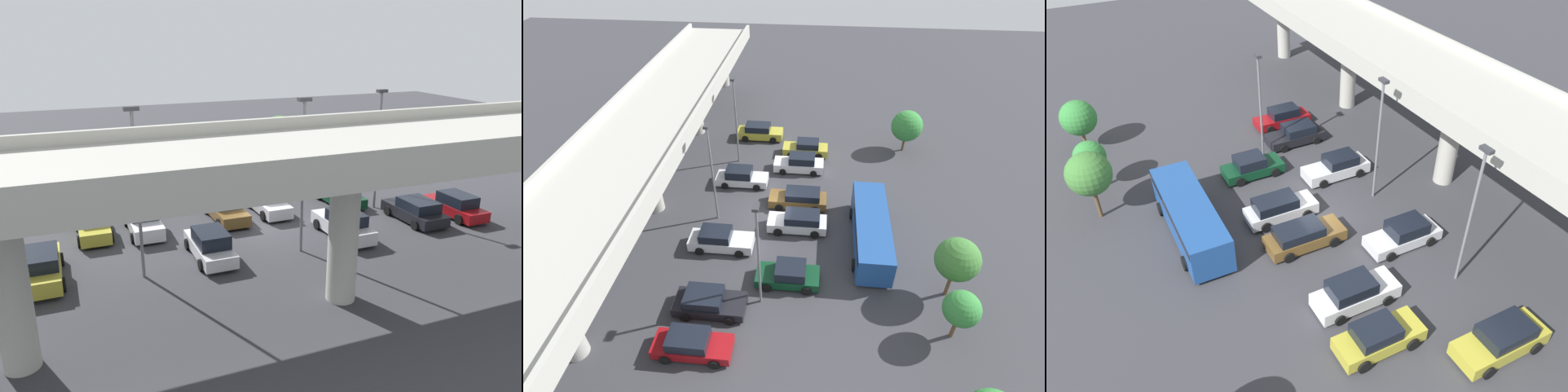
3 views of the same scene
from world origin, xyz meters
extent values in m
plane|color=#38383D|center=(0.00, 0.00, 0.00)|extent=(114.30, 114.30, 0.00)
cube|color=#ADAAA0|center=(0.00, 10.08, 6.88)|extent=(53.34, 7.60, 0.90)
cube|color=#ADAAA0|center=(0.00, 6.42, 7.60)|extent=(53.34, 0.30, 0.55)
cube|color=#ADAAA0|center=(0.00, 13.73, 7.60)|extent=(53.34, 0.30, 0.55)
cylinder|color=#ADAAA0|center=(-13.34, 10.08, 3.21)|extent=(1.34, 1.34, 6.43)
cylinder|color=#ADAAA0|center=(0.00, 10.08, 3.21)|extent=(1.34, 1.34, 6.43)
cylinder|color=#ADAAA0|center=(13.34, 10.08, 3.21)|extent=(1.34, 1.34, 6.43)
cylinder|color=#ADAAA0|center=(26.67, 10.08, 3.21)|extent=(1.34, 1.34, 6.43)
cube|color=maroon|center=(-12.62, 3.32, 0.52)|extent=(1.71, 4.58, 0.67)
cube|color=black|center=(-12.62, 3.51, 1.21)|extent=(1.57, 2.35, 0.71)
cylinder|color=black|center=(-11.75, 1.90, 0.33)|extent=(0.22, 0.66, 0.66)
cylinder|color=black|center=(-13.50, 1.90, 0.33)|extent=(0.22, 0.66, 0.66)
cylinder|color=black|center=(-11.75, 4.74, 0.33)|extent=(0.22, 0.66, 0.66)
cylinder|color=black|center=(-13.50, 4.74, 0.33)|extent=(0.22, 0.66, 0.66)
cube|color=black|center=(-9.59, 3.05, 0.51)|extent=(1.96, 4.54, 0.67)
cube|color=black|center=(-9.59, 3.39, 1.17)|extent=(1.80, 2.37, 0.65)
cylinder|color=black|center=(-8.59, 1.64, 0.31)|extent=(0.22, 0.63, 0.63)
cylinder|color=black|center=(-10.59, 1.64, 0.31)|extent=(0.22, 0.63, 0.63)
cylinder|color=black|center=(-8.59, 4.46, 0.31)|extent=(0.22, 0.63, 0.63)
cylinder|color=black|center=(-10.59, 4.46, 0.31)|extent=(0.22, 0.63, 0.63)
cube|color=#0C381E|center=(-6.82, -1.65, 0.51)|extent=(1.89, 4.31, 0.65)
cube|color=black|center=(-6.82, -1.86, 1.20)|extent=(1.74, 2.03, 0.72)
cylinder|color=black|center=(-7.79, -0.32, 0.34)|extent=(0.22, 0.68, 0.68)
cylinder|color=black|center=(-5.86, -0.32, 0.34)|extent=(0.22, 0.68, 0.68)
cylinder|color=black|center=(-7.79, -2.99, 0.34)|extent=(0.22, 0.68, 0.68)
cylinder|color=black|center=(-5.86, -2.99, 0.34)|extent=(0.22, 0.68, 0.68)
cube|color=silver|center=(-3.96, 3.57, 0.56)|extent=(1.78, 4.76, 0.77)
cube|color=black|center=(-3.96, 3.95, 1.29)|extent=(1.64, 2.26, 0.68)
cylinder|color=black|center=(-3.05, 2.09, 0.32)|extent=(0.22, 0.65, 0.65)
cylinder|color=black|center=(-4.88, 2.09, 0.32)|extent=(0.22, 0.65, 0.65)
cylinder|color=black|center=(-3.05, 5.05, 0.32)|extent=(0.22, 0.65, 0.65)
cylinder|color=black|center=(-4.88, 5.05, 0.32)|extent=(0.22, 0.65, 0.65)
cube|color=silver|center=(-1.39, -1.90, 0.57)|extent=(1.74, 4.59, 0.76)
cube|color=black|center=(-1.39, -2.29, 1.28)|extent=(1.60, 2.70, 0.66)
cylinder|color=black|center=(-2.28, -0.47, 0.34)|extent=(0.22, 0.69, 0.69)
cylinder|color=black|center=(-0.50, -0.47, 0.34)|extent=(0.22, 0.69, 0.69)
cylinder|color=black|center=(-2.28, -3.32, 0.34)|extent=(0.22, 0.69, 0.69)
cylinder|color=black|center=(-0.50, -3.32, 0.34)|extent=(0.22, 0.69, 0.69)
cube|color=brown|center=(1.64, -1.73, 0.54)|extent=(1.82, 4.82, 0.73)
cube|color=black|center=(1.64, -2.14, 1.20)|extent=(1.68, 2.85, 0.59)
cylinder|color=black|center=(0.71, -0.23, 0.33)|extent=(0.22, 0.66, 0.66)
cylinder|color=black|center=(2.58, -0.23, 0.33)|extent=(0.22, 0.66, 0.66)
cylinder|color=black|center=(0.71, -3.22, 0.33)|extent=(0.22, 0.66, 0.66)
cylinder|color=black|center=(2.58, -3.22, 0.33)|extent=(0.22, 0.66, 0.66)
cube|color=silver|center=(4.25, 3.51, 0.51)|extent=(1.76, 4.63, 0.68)
cube|color=black|center=(4.25, 3.75, 1.23)|extent=(1.62, 2.29, 0.76)
cylinder|color=black|center=(5.16, 2.07, 0.31)|extent=(0.22, 0.63, 0.63)
cylinder|color=black|center=(3.35, 2.07, 0.31)|extent=(0.22, 0.63, 0.63)
cylinder|color=black|center=(5.16, 4.94, 0.31)|extent=(0.22, 0.63, 0.63)
cylinder|color=black|center=(3.35, 4.94, 0.31)|extent=(0.22, 0.63, 0.63)
cube|color=silver|center=(6.96, -1.44, 0.56)|extent=(1.75, 4.66, 0.79)
cube|color=black|center=(6.96, -1.73, 1.31)|extent=(1.61, 2.41, 0.71)
cylinder|color=black|center=(6.06, 0.01, 0.31)|extent=(0.22, 0.61, 0.61)
cylinder|color=black|center=(7.86, 0.01, 0.31)|extent=(0.22, 0.61, 0.61)
cylinder|color=black|center=(6.06, -2.88, 0.31)|extent=(0.22, 0.61, 0.61)
cylinder|color=black|center=(7.86, -2.88, 0.31)|extent=(0.22, 0.61, 0.61)
cube|color=gold|center=(9.87, -1.89, 0.56)|extent=(1.72, 4.43, 0.74)
cube|color=black|center=(9.87, -2.13, 1.25)|extent=(1.59, 2.17, 0.63)
cylinder|color=black|center=(8.98, -0.52, 0.35)|extent=(0.22, 0.71, 0.71)
cylinder|color=black|center=(10.75, -0.52, 0.35)|extent=(0.22, 0.71, 0.71)
cylinder|color=black|center=(8.98, -3.27, 0.35)|extent=(0.22, 0.71, 0.71)
cylinder|color=black|center=(10.75, -3.27, 0.35)|extent=(0.22, 0.71, 0.71)
cube|color=gold|center=(12.68, 3.11, 0.58)|extent=(1.80, 4.79, 0.79)
cube|color=black|center=(12.68, 3.31, 1.30)|extent=(1.66, 2.57, 0.65)
cylinder|color=black|center=(13.61, 1.62, 0.34)|extent=(0.22, 0.69, 0.69)
cylinder|color=black|center=(11.76, 1.62, 0.34)|extent=(0.22, 0.69, 0.69)
cylinder|color=black|center=(13.61, 4.59, 0.34)|extent=(0.22, 0.69, 0.69)
cylinder|color=black|center=(11.76, 4.59, 0.34)|extent=(0.22, 0.69, 0.69)
cube|color=#1E478C|center=(-2.41, -7.47, 1.35)|extent=(9.07, 2.45, 2.22)
cube|color=black|center=(-2.41, -7.47, 2.14)|extent=(8.88, 2.50, 0.49)
cylinder|color=black|center=(0.40, -6.22, 0.44)|extent=(0.88, 0.29, 0.88)
cylinder|color=black|center=(0.40, -8.72, 0.44)|extent=(0.88, 0.29, 0.88)
cylinder|color=black|center=(-5.22, -6.22, 0.44)|extent=(0.88, 0.29, 0.88)
cylinder|color=black|center=(-5.22, -8.72, 0.44)|extent=(0.88, 0.29, 0.88)
cylinder|color=slate|center=(-8.65, -0.06, 3.95)|extent=(0.16, 0.16, 7.89)
cube|color=#333338|center=(-8.65, -0.06, 7.99)|extent=(0.70, 0.35, 0.20)
cylinder|color=slate|center=(-0.66, 4.65, 4.15)|extent=(0.16, 0.16, 8.30)
cube|color=#333338|center=(-0.66, 4.65, 8.40)|extent=(0.70, 0.35, 0.20)
cylinder|color=slate|center=(7.99, 4.53, 4.14)|extent=(0.16, 0.16, 8.29)
cube|color=#333338|center=(7.99, 4.53, 8.39)|extent=(0.70, 0.35, 0.20)
cylinder|color=brown|center=(-10.07, -11.89, 0.86)|extent=(0.24, 0.24, 1.73)
sphere|color=#337F38|center=(-10.07, -11.89, 2.64)|extent=(2.14, 2.14, 2.14)
cylinder|color=brown|center=(-6.82, -12.24, 1.06)|extent=(0.24, 0.24, 2.11)
sphere|color=#3D7533|center=(-6.82, -12.24, 3.30)|extent=(2.78, 2.78, 2.78)
cylinder|color=brown|center=(11.72, -11.78, 0.73)|extent=(0.24, 0.24, 1.46)
sphere|color=#337F38|center=(11.72, -11.78, 2.76)|extent=(3.05, 3.05, 3.05)
camera|label=1|loc=(11.14, 27.95, 11.73)|focal=35.00mm
camera|label=2|loc=(-25.34, -3.26, 21.81)|focal=28.00mm
camera|label=3|loc=(22.16, -12.06, 20.62)|focal=35.00mm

